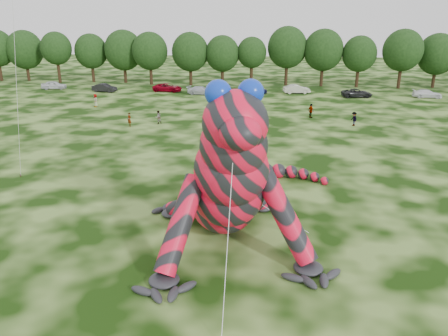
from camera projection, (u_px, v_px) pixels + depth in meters
name	position (u px, v px, depth m)	size (l,w,h in m)	color
ground	(181.00, 226.00, 26.64)	(240.00, 240.00, 0.00)	#16330A
inflatable_gecko	(221.00, 150.00, 25.38)	(15.97, 18.96, 9.48)	red
tree_2	(26.00, 56.00, 84.81)	(7.04, 6.34, 9.64)	black
tree_3	(57.00, 57.00, 82.46)	(5.81, 5.23, 9.44)	black
tree_4	(92.00, 58.00, 83.41)	(6.22, 5.60, 9.06)	black
tree_5	(124.00, 56.00, 82.33)	(7.16, 6.44, 9.80)	black
tree_6	(150.00, 58.00, 80.13)	(6.52, 5.86, 9.49)	black
tree_7	(190.00, 59.00, 79.44)	(6.68, 6.01, 9.48)	black
tree_8	(222.00, 61.00, 79.07)	(6.14, 5.53, 8.94)	black
tree_9	(252.00, 61.00, 78.88)	(5.27, 4.74, 8.68)	black
tree_10	(287.00, 56.00, 79.05)	(7.09, 6.38, 10.50)	black
tree_11	(323.00, 58.00, 78.07)	(7.01, 6.31, 10.07)	black
tree_12	(359.00, 62.00, 77.15)	(5.99, 5.39, 8.97)	black
tree_13	(402.00, 59.00, 75.62)	(6.83, 6.15, 10.13)	black
tree_14	(436.00, 61.00, 76.55)	(6.82, 6.14, 9.40)	black
car_0	(54.00, 85.00, 76.21)	(1.68, 4.19, 1.43)	silver
car_1	(104.00, 88.00, 73.40)	(1.46, 4.18, 1.38)	black
car_2	(168.00, 87.00, 73.77)	(2.27, 4.93, 1.37)	maroon
car_3	(201.00, 91.00, 70.91)	(1.86, 4.57, 1.33)	silver
car_4	(256.00, 90.00, 71.98)	(1.50, 3.72, 1.27)	#15164C
car_5	(297.00, 89.00, 71.94)	(1.51, 4.34, 1.43)	beige
car_6	(357.00, 93.00, 68.63)	(2.18, 4.72, 1.31)	#242426
car_7	(427.00, 94.00, 68.14)	(1.78, 4.37, 1.27)	white
spectator_2	(354.00, 119.00, 50.69)	(1.06, 0.61, 1.63)	gray
spectator_3	(311.00, 111.00, 54.63)	(1.04, 0.43, 1.77)	gray
spectator_5	(243.00, 134.00, 44.03)	(1.55, 0.49, 1.67)	gray
spectator_1	(158.00, 117.00, 51.65)	(0.77, 0.60, 1.58)	gray
spectator_4	(96.00, 100.00, 61.34)	(0.87, 0.57, 1.79)	gray
spectator_0	(129.00, 120.00, 50.43)	(0.58, 0.38, 1.59)	gray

